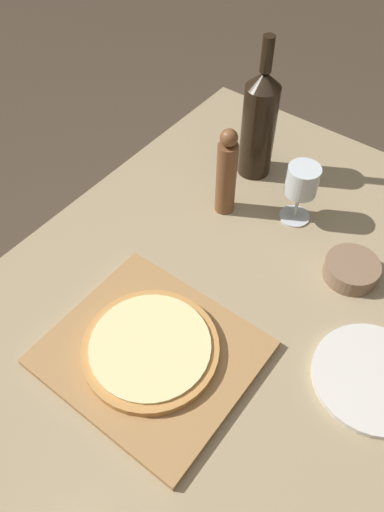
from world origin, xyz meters
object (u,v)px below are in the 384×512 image
Objects in this scene: pizza at (150,348)px; wine_bottle at (259,123)px; wine_glass at (302,183)px; pepper_mill at (226,174)px; small_bowl at (351,270)px.

wine_bottle is (-0.14, 0.59, 0.12)m from pizza.
wine_bottle is at bearing 103.47° from pizza.
wine_glass reaches higher than pizza.
pepper_mill is at bearing -82.87° from wine_bottle.
wine_bottle reaches higher than wine_glass.
wine_glass is 0.23m from small_bowl.
wine_glass reaches higher than small_bowl.
wine_glass is (0.18, -0.09, -0.04)m from wine_bottle.
wine_bottle is 0.20m from wine_glass.
small_bowl is (0.22, 0.42, -0.01)m from pizza.
pizza is at bearing -93.89° from wine_glass.
pepper_mill is (-0.12, 0.43, 0.08)m from pizza.
pizza is 2.23× the size of small_bowl.
small_bowl is (0.34, -0.01, -0.09)m from pepper_mill.
pepper_mill is 0.36m from small_bowl.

